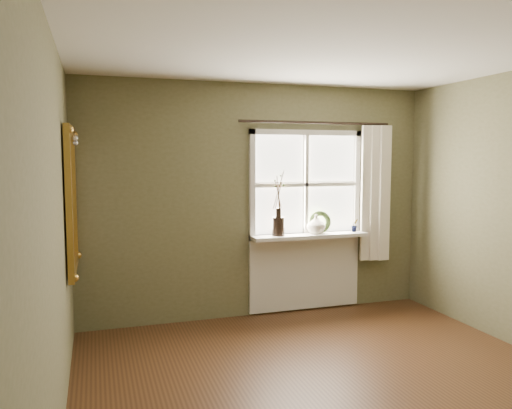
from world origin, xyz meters
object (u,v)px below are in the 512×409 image
at_px(cream_vase, 316,224).
at_px(gilt_mirror, 71,199).
at_px(dark_jug, 278,226).
at_px(wreath, 320,224).

height_order(cream_vase, gilt_mirror, gilt_mirror).
relative_size(cream_vase, gilt_mirror, 0.17).
xyz_separation_m(dark_jug, wreath, (0.53, 0.04, -0.01)).
bearing_deg(cream_vase, wreath, 29.94).
height_order(dark_jug, gilt_mirror, gilt_mirror).
height_order(cream_vase, wreath, wreath).
xyz_separation_m(wreath, gilt_mirror, (-2.67, -0.46, 0.40)).
xyz_separation_m(dark_jug, cream_vase, (0.46, 0.00, 0.01)).
distance_m(dark_jug, wreath, 0.53).
distance_m(cream_vase, wreath, 0.08).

